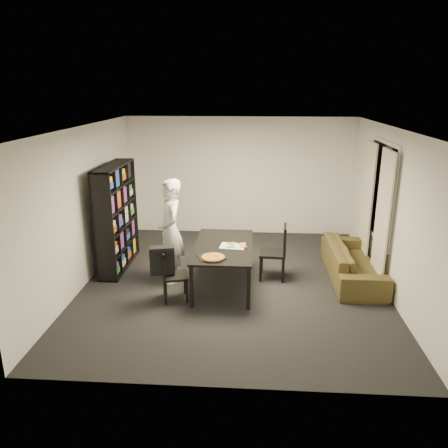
# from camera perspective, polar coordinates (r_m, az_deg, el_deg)

# --- Properties ---
(room) EXTENTS (5.01, 5.51, 2.61)m
(room) POSITION_cam_1_polar(r_m,az_deg,el_deg) (7.09, 1.31, 1.93)
(room) COLOR black
(room) RESTS_ON ground
(window_pane) EXTENTS (0.02, 1.40, 1.60)m
(window_pane) POSITION_cam_1_polar(r_m,az_deg,el_deg) (7.92, 19.84, 4.04)
(window_pane) COLOR black
(window_pane) RESTS_ON room
(window_frame) EXTENTS (0.03, 1.52, 1.72)m
(window_frame) POSITION_cam_1_polar(r_m,az_deg,el_deg) (7.92, 19.80, 4.04)
(window_frame) COLOR white
(window_frame) RESTS_ON room
(curtain_left) EXTENTS (0.03, 0.70, 2.25)m
(curtain_left) POSITION_cam_1_polar(r_m,az_deg,el_deg) (7.50, 19.97, 0.54)
(curtain_left) COLOR beige
(curtain_left) RESTS_ON room
(curtain_right) EXTENTS (0.03, 0.70, 2.25)m
(curtain_right) POSITION_cam_1_polar(r_m,az_deg,el_deg) (8.47, 18.13, 2.58)
(curtain_right) COLOR beige
(curtain_right) RESTS_ON room
(bookshelf) EXTENTS (0.35, 1.50, 1.90)m
(bookshelf) POSITION_cam_1_polar(r_m,az_deg,el_deg) (8.14, -13.85, 0.90)
(bookshelf) COLOR black
(bookshelf) RESTS_ON room
(dining_table) EXTENTS (0.95, 1.71, 0.71)m
(dining_table) POSITION_cam_1_polar(r_m,az_deg,el_deg) (7.19, -0.05, -3.30)
(dining_table) COLOR black
(dining_table) RESTS_ON room
(chair_left) EXTENTS (0.47, 0.47, 0.82)m
(chair_left) POSITION_cam_1_polar(r_m,az_deg,el_deg) (6.83, -7.08, -6.21)
(chair_left) COLOR black
(chair_left) RESTS_ON room
(chair_right) EXTENTS (0.47, 0.47, 0.96)m
(chair_right) POSITION_cam_1_polar(r_m,az_deg,el_deg) (7.57, 7.08, -3.19)
(chair_right) COLOR black
(chair_right) RESTS_ON room
(draped_jacket) EXTENTS (0.39, 0.25, 0.45)m
(draped_jacket) POSITION_cam_1_polar(r_m,az_deg,el_deg) (6.75, -8.09, -4.63)
(draped_jacket) COLOR black
(draped_jacket) RESTS_ON chair_left
(person) EXTENTS (0.63, 0.76, 1.78)m
(person) POSITION_cam_1_polar(r_m,az_deg,el_deg) (7.35, -6.99, -0.98)
(person) COLOR silver
(person) RESTS_ON room
(baking_tray) EXTENTS (0.49, 0.44, 0.01)m
(baking_tray) POSITION_cam_1_polar(r_m,az_deg,el_deg) (6.69, -1.67, -4.30)
(baking_tray) COLOR black
(baking_tray) RESTS_ON dining_table
(pepperoni_pizza) EXTENTS (0.35, 0.35, 0.03)m
(pepperoni_pizza) POSITION_cam_1_polar(r_m,az_deg,el_deg) (6.62, -1.45, -4.35)
(pepperoni_pizza) COLOR olive
(pepperoni_pizza) RESTS_ON dining_table
(kitchen_towel) EXTENTS (0.43, 0.34, 0.01)m
(kitchen_towel) POSITION_cam_1_polar(r_m,az_deg,el_deg) (7.14, 1.14, -2.90)
(kitchen_towel) COLOR white
(kitchen_towel) RESTS_ON dining_table
(pizza_slices) EXTENTS (0.38, 0.33, 0.01)m
(pizza_slices) POSITION_cam_1_polar(r_m,az_deg,el_deg) (7.15, 1.66, -2.78)
(pizza_slices) COLOR #B38838
(pizza_slices) RESTS_ON dining_table
(sofa) EXTENTS (0.79, 2.03, 0.59)m
(sofa) POSITION_cam_1_polar(r_m,az_deg,el_deg) (7.93, 16.47, -4.74)
(sofa) COLOR #41341A
(sofa) RESTS_ON room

